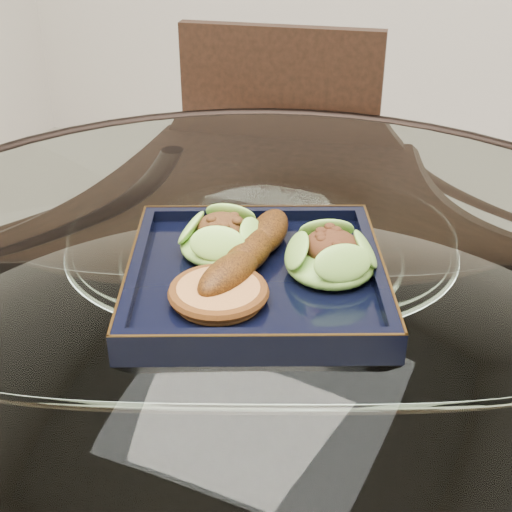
% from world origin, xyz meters
% --- Properties ---
extents(dining_table, '(1.13, 1.13, 0.77)m').
position_xyz_m(dining_table, '(-0.00, -0.00, 0.60)').
color(dining_table, white).
rests_on(dining_table, ground).
extents(dining_chair, '(0.46, 0.46, 0.91)m').
position_xyz_m(dining_chair, '(-0.19, 0.45, 0.51)').
color(dining_chair, black).
rests_on(dining_chair, ground).
extents(navy_plate, '(0.36, 0.36, 0.02)m').
position_xyz_m(navy_plate, '(0.01, -0.05, 0.77)').
color(navy_plate, black).
rests_on(navy_plate, dining_table).
extents(lettuce_wrap_left, '(0.11, 0.11, 0.03)m').
position_xyz_m(lettuce_wrap_left, '(-0.04, -0.03, 0.80)').
color(lettuce_wrap_left, '#71AE32').
rests_on(lettuce_wrap_left, navy_plate).
extents(lettuce_wrap_right, '(0.11, 0.11, 0.03)m').
position_xyz_m(lettuce_wrap_right, '(0.09, -0.02, 0.80)').
color(lettuce_wrap_right, '#58912A').
rests_on(lettuce_wrap_right, navy_plate).
extents(roasted_plantain, '(0.04, 0.19, 0.04)m').
position_xyz_m(roasted_plantain, '(0.00, -0.04, 0.80)').
color(roasted_plantain, '#552B09').
rests_on(roasted_plantain, navy_plate).
extents(crumb_patty, '(0.10, 0.10, 0.02)m').
position_xyz_m(crumb_patty, '(0.00, -0.11, 0.79)').
color(crumb_patty, '#AA6938').
rests_on(crumb_patty, navy_plate).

